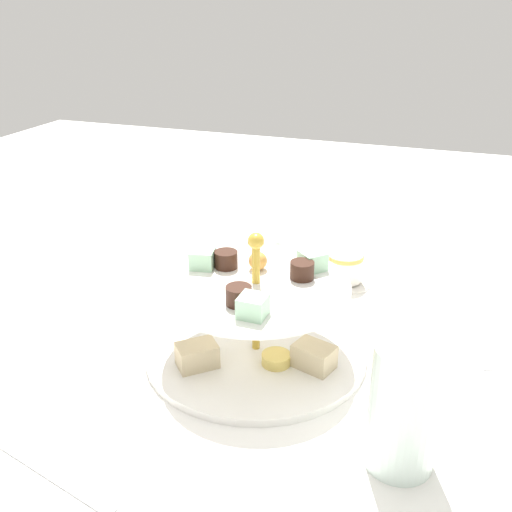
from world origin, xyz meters
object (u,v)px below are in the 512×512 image
Objects in this scene: tiered_serving_stand at (256,322)px; butter_knife_right at (463,333)px; water_glass_short_left at (265,255)px; teacup_with_saucer at (345,269)px; butter_knife_left at (52,473)px; water_glass_tall_right at (404,408)px.

tiered_serving_stand is 1.67× the size of butter_knife_right.
teacup_with_saucer is (0.13, 0.01, -0.01)m from water_glass_short_left.
teacup_with_saucer is at bearing 84.13° from butter_knife_left.
tiered_serving_stand is 4.20× the size of water_glass_short_left.
water_glass_tall_right is at bearing -33.92° from tiered_serving_stand.
water_glass_short_left is at bearing 126.08° from water_glass_tall_right.
tiered_serving_stand is 0.29m from butter_knife_left.
teacup_with_saucer is (0.06, 0.24, -0.02)m from tiered_serving_stand.
teacup_with_saucer is 0.53× the size of butter_knife_left.
water_glass_tall_right is at bearing 36.46° from butter_knife_left.
teacup_with_saucer is 0.54m from butter_knife_left.
tiered_serving_stand reaches higher than butter_knife_left.
butter_knife_left is 0.55m from butter_knife_right.
tiered_serving_stand is 2.11× the size of water_glass_tall_right.
water_glass_short_left is 0.75× the size of teacup_with_saucer.
butter_knife_right is (0.19, -0.10, -0.02)m from teacup_with_saucer.
tiered_serving_stand is at bearing 96.84° from butter_knife_right.
teacup_with_saucer is 0.53× the size of butter_knife_right.
water_glass_tall_right is 0.29m from butter_knife_right.
teacup_with_saucer is at bearing 5.53° from water_glass_short_left.
butter_knife_left is at bearing -109.87° from teacup_with_saucer.
water_glass_tall_right reaches higher than butter_knife_left.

